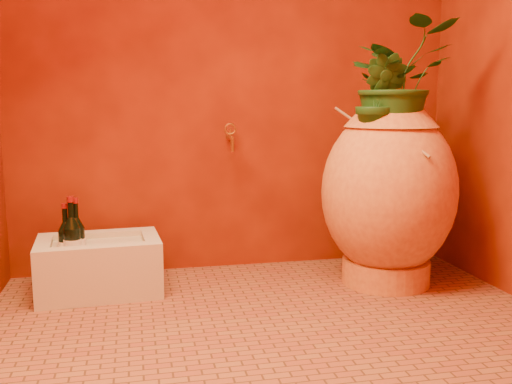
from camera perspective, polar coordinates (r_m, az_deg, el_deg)
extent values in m
plane|color=brown|center=(2.47, 2.19, -13.67)|extent=(2.50, 2.50, 0.00)
cube|color=#5C1405|center=(3.27, -2.13, 14.21)|extent=(2.50, 0.02, 2.50)
cylinder|color=gold|center=(3.13, 12.83, -7.68)|extent=(0.49, 0.49, 0.13)
ellipsoid|color=gold|center=(3.04, 13.11, 0.01)|extent=(0.74, 0.74, 0.87)
cone|color=gold|center=(3.00, 13.38, 7.61)|extent=(0.51, 0.51, 0.13)
torus|color=gold|center=(3.00, 13.44, 9.07)|extent=(0.31, 0.31, 0.05)
cylinder|color=olive|center=(2.93, 12.30, 5.22)|extent=(0.35, 0.41, 0.31)
cylinder|color=olive|center=(2.89, 13.98, 5.87)|extent=(0.14, 0.43, 0.23)
cylinder|color=olive|center=(2.98, 15.75, 6.25)|extent=(0.25, 0.31, 0.23)
cube|color=beige|center=(3.00, -15.39, -7.37)|extent=(0.62, 0.44, 0.25)
cube|color=beige|center=(3.12, -15.33, -4.07)|extent=(0.60, 0.12, 0.03)
cube|color=beige|center=(2.80, -15.69, -5.56)|extent=(0.60, 0.12, 0.03)
cube|color=beige|center=(2.99, -20.48, -4.89)|extent=(0.09, 0.25, 0.03)
cube|color=beige|center=(2.96, -10.46, -4.62)|extent=(0.09, 0.25, 0.03)
cylinder|color=black|center=(2.95, -17.45, -5.23)|extent=(0.08, 0.08, 0.19)
cone|color=black|center=(2.93, -17.56, -2.94)|extent=(0.08, 0.08, 0.05)
cylinder|color=black|center=(2.91, -17.62, -1.73)|extent=(0.03, 0.03, 0.07)
cylinder|color=maroon|center=(2.91, -17.67, -0.81)|extent=(0.03, 0.03, 0.03)
cylinder|color=silver|center=(2.95, -17.45, -5.23)|extent=(0.08, 0.08, 0.08)
cylinder|color=black|center=(2.96, -18.40, -5.40)|extent=(0.07, 0.07, 0.18)
cone|color=black|center=(2.93, -18.51, -3.28)|extent=(0.07, 0.07, 0.05)
cylinder|color=black|center=(2.92, -18.57, -2.16)|extent=(0.03, 0.03, 0.07)
cylinder|color=maroon|center=(2.91, -18.61, -1.32)|extent=(0.03, 0.03, 0.02)
cylinder|color=silver|center=(2.96, -18.40, -5.40)|extent=(0.08, 0.08, 0.08)
cylinder|color=black|center=(2.92, -17.85, -5.32)|extent=(0.08, 0.08, 0.20)
cone|color=black|center=(2.90, -17.97, -2.92)|extent=(0.08, 0.08, 0.05)
cylinder|color=black|center=(2.88, -18.03, -1.65)|extent=(0.03, 0.03, 0.08)
cylinder|color=maroon|center=(2.88, -18.08, -0.70)|extent=(0.03, 0.03, 0.03)
cylinder|color=silver|center=(2.92, -17.85, -5.32)|extent=(0.09, 0.09, 0.09)
cylinder|color=#A37325|center=(3.19, -2.60, 5.47)|extent=(0.02, 0.13, 0.02)
cylinder|color=#A37325|center=(3.13, -2.39, 4.71)|extent=(0.02, 0.02, 0.07)
torus|color=#A37325|center=(3.19, -2.60, 6.30)|extent=(0.07, 0.01, 0.07)
cylinder|color=#A37325|center=(3.19, -2.60, 5.88)|extent=(0.01, 0.01, 0.05)
imported|color=#194318|center=(3.00, 13.88, 10.74)|extent=(0.57, 0.51, 0.59)
imported|color=#194318|center=(2.88, 12.31, 8.90)|extent=(0.31, 0.31, 0.45)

